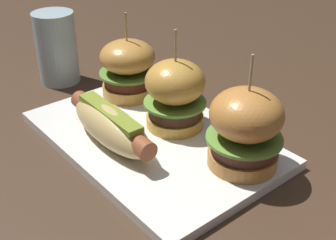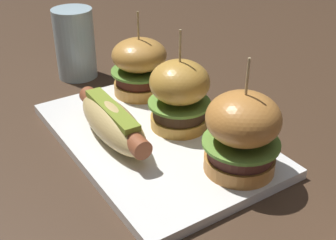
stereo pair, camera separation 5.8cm
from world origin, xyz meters
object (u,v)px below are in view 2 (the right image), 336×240
(slider_center, at_px, (178,93))
(slider_right, at_px, (242,133))
(slider_left, at_px, (140,66))
(hot_dog, at_px, (112,122))
(water_glass, at_px, (77,43))
(platter_main, at_px, (154,138))

(slider_center, distance_m, slider_right, 0.13)
(slider_left, xyz_separation_m, slider_right, (0.25, -0.00, 0.01))
(hot_dog, bearing_deg, water_glass, 167.36)
(hot_dog, relative_size, slider_center, 1.24)
(platter_main, relative_size, water_glass, 2.79)
(slider_center, bearing_deg, water_glass, -171.77)
(slider_right, bearing_deg, water_glass, -173.98)
(slider_right, bearing_deg, hot_dog, -146.13)
(hot_dog, relative_size, slider_left, 1.31)
(platter_main, bearing_deg, hot_dog, -110.60)
(hot_dog, distance_m, slider_right, 0.18)
(slider_left, bearing_deg, slider_center, -3.19)
(slider_right, bearing_deg, platter_main, -160.46)
(hot_dog, bearing_deg, platter_main, 69.40)
(slider_left, relative_size, slider_right, 0.93)
(hot_dog, distance_m, slider_left, 0.15)
(hot_dog, distance_m, water_glass, 0.26)
(platter_main, distance_m, hot_dog, 0.07)
(hot_dog, height_order, slider_left, slider_left)
(hot_dog, height_order, water_glass, water_glass)
(slider_center, bearing_deg, hot_dog, -100.35)
(hot_dog, relative_size, slider_right, 1.22)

